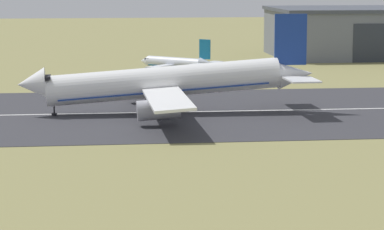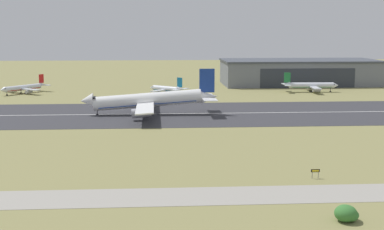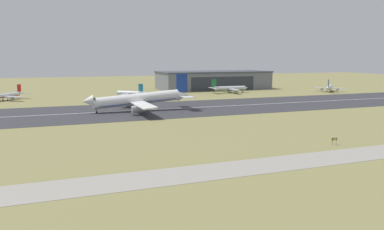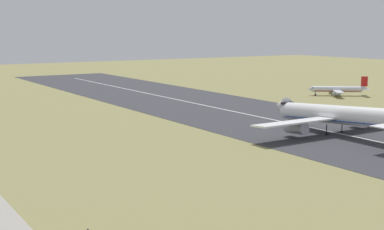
% 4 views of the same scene
% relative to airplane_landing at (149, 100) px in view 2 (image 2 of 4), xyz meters
% --- Properties ---
extents(ground_plane, '(733.80, 733.80, 0.00)m').
position_rel_airplane_landing_xyz_m(ground_plane, '(30.73, -58.99, -4.87)').
color(ground_plane, olive).
extents(runway_strip, '(493.80, 52.64, 0.06)m').
position_rel_airplane_landing_xyz_m(runway_strip, '(30.73, 1.20, -4.84)').
color(runway_strip, '#333338').
rests_on(runway_strip, ground_plane).
extents(runway_centreline, '(444.42, 0.70, 0.01)m').
position_rel_airplane_landing_xyz_m(runway_centreline, '(30.73, 1.20, -4.81)').
color(runway_centreline, silver).
rests_on(runway_centreline, runway_strip).
extents(taxiway_road, '(370.35, 10.30, 0.05)m').
position_rel_airplane_landing_xyz_m(taxiway_road, '(30.73, -89.52, -4.85)').
color(taxiway_road, gray).
rests_on(taxiway_road, ground_plane).
extents(hangar_building, '(79.17, 33.73, 12.83)m').
position_rel_airplane_landing_xyz_m(hangar_building, '(76.21, 92.40, 1.55)').
color(hangar_building, slate).
rests_on(hangar_building, ground_plane).
extents(airplane_landing, '(46.45, 49.87, 15.45)m').
position_rel_airplane_landing_xyz_m(airplane_landing, '(0.00, 0.00, 0.00)').
color(airplane_landing, white).
rests_on(airplane_landing, ground_plane).
extents(airplane_parked_west, '(17.96, 17.36, 8.02)m').
position_rel_airplane_landing_xyz_m(airplane_parked_west, '(6.91, 53.71, -2.32)').
color(airplane_parked_west, silver).
rests_on(airplane_parked_west, ground_plane).
extents(airplane_parked_centre, '(20.80, 22.80, 7.88)m').
position_rel_airplane_landing_xyz_m(airplane_parked_centre, '(-56.79, 62.90, -2.34)').
color(airplane_parked_centre, silver).
rests_on(airplane_parked_centre, ground_plane).
extents(airplane_parked_east, '(25.80, 21.79, 8.97)m').
position_rel_airplane_landing_xyz_m(airplane_parked_east, '(72.91, 59.46, -1.88)').
color(airplane_parked_east, silver).
rests_on(airplane_parked_east, ground_plane).
extents(shrub_clump, '(3.80, 3.83, 2.60)m').
position_rel_airplane_landing_xyz_m(shrub_clump, '(31.27, -103.11, -3.71)').
color(shrub_clump, '#387533').
rests_on(shrub_clump, ground_plane).
extents(runway_sign, '(1.74, 0.13, 1.86)m').
position_rel_airplane_landing_xyz_m(runway_sign, '(33.44, -79.87, -3.46)').
color(runway_sign, '#4C4C51').
rests_on(runway_sign, ground_plane).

